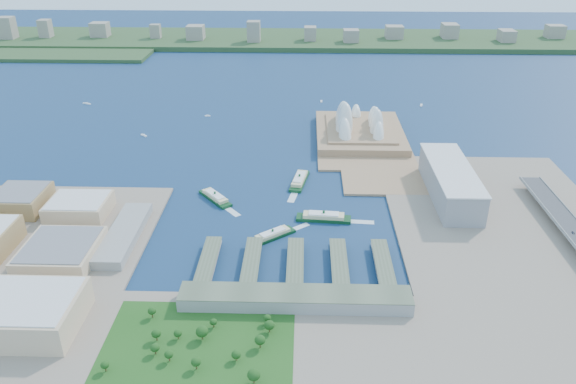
{
  "coord_description": "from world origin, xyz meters",
  "views": [
    {
      "loc": [
        20.95,
        -525.91,
        307.34
      ],
      "look_at": [
        3.01,
        53.06,
        18.0
      ],
      "focal_mm": 35.0,
      "sensor_mm": 36.0,
      "label": 1
    }
  ],
  "objects_px": {
    "ferry_b": "(299,178)",
    "ferry_c": "(273,233)",
    "ferry_d": "(324,215)",
    "opera_house": "(361,117)",
    "ferry_a": "(215,196)",
    "car_c": "(573,233)",
    "toaster_building": "(450,182)"
  },
  "relations": [
    {
      "from": "toaster_building",
      "to": "car_c",
      "type": "relative_size",
      "value": 33.91
    },
    {
      "from": "toaster_building",
      "to": "ferry_b",
      "type": "distance_m",
      "value": 183.69
    },
    {
      "from": "opera_house",
      "to": "ferry_d",
      "type": "height_order",
      "value": "opera_house"
    },
    {
      "from": "ferry_b",
      "to": "ferry_c",
      "type": "xyz_separation_m",
      "value": [
        -26.49,
        -135.27,
        -0.8
      ]
    },
    {
      "from": "opera_house",
      "to": "car_c",
      "type": "distance_m",
      "value": 360.75
    },
    {
      "from": "opera_house",
      "to": "ferry_c",
      "type": "height_order",
      "value": "opera_house"
    },
    {
      "from": "opera_house",
      "to": "ferry_b",
      "type": "relative_size",
      "value": 2.98
    },
    {
      "from": "opera_house",
      "to": "toaster_building",
      "type": "height_order",
      "value": "opera_house"
    },
    {
      "from": "ferry_c",
      "to": "car_c",
      "type": "height_order",
      "value": "car_c"
    },
    {
      "from": "opera_house",
      "to": "toaster_building",
      "type": "distance_m",
      "value": 219.62
    },
    {
      "from": "ferry_c",
      "to": "ferry_d",
      "type": "bearing_deg",
      "value": -93.02
    },
    {
      "from": "toaster_building",
      "to": "ferry_c",
      "type": "distance_m",
      "value": 228.88
    },
    {
      "from": "ferry_b",
      "to": "car_c",
      "type": "distance_m",
      "value": 314.53
    },
    {
      "from": "toaster_building",
      "to": "ferry_d",
      "type": "xyz_separation_m",
      "value": [
        -151.3,
        -59.24,
        -14.77
      ]
    },
    {
      "from": "ferry_a",
      "to": "ferry_d",
      "type": "height_order",
      "value": "ferry_d"
    },
    {
      "from": "ferry_d",
      "to": "ferry_b",
      "type": "bearing_deg",
      "value": 20.89
    },
    {
      "from": "ferry_a",
      "to": "car_c",
      "type": "distance_m",
      "value": 391.43
    },
    {
      "from": "opera_house",
      "to": "ferry_d",
      "type": "xyz_separation_m",
      "value": [
        -61.3,
        -259.24,
        -26.27
      ]
    },
    {
      "from": "toaster_building",
      "to": "opera_house",
      "type": "bearing_deg",
      "value": 114.23
    },
    {
      "from": "car_c",
      "to": "toaster_building",
      "type": "bearing_deg",
      "value": 133.73
    },
    {
      "from": "ferry_a",
      "to": "opera_house",
      "type": "bearing_deg",
      "value": 9.4
    },
    {
      "from": "toaster_building",
      "to": "ferry_d",
      "type": "relative_size",
      "value": 2.56
    },
    {
      "from": "opera_house",
      "to": "ferry_d",
      "type": "distance_m",
      "value": 267.68
    },
    {
      "from": "ferry_b",
      "to": "ferry_c",
      "type": "distance_m",
      "value": 137.84
    },
    {
      "from": "toaster_building",
      "to": "ferry_b",
      "type": "relative_size",
      "value": 2.57
    },
    {
      "from": "ferry_a",
      "to": "car_c",
      "type": "bearing_deg",
      "value": -52.63
    },
    {
      "from": "ferry_a",
      "to": "ferry_b",
      "type": "height_order",
      "value": "ferry_b"
    },
    {
      "from": "car_c",
      "to": "ferry_a",
      "type": "bearing_deg",
      "value": 166.45
    },
    {
      "from": "opera_house",
      "to": "ferry_b",
      "type": "bearing_deg",
      "value": -118.68
    },
    {
      "from": "ferry_b",
      "to": "ferry_c",
      "type": "relative_size",
      "value": 1.16
    },
    {
      "from": "toaster_building",
      "to": "ferry_d",
      "type": "bearing_deg",
      "value": -158.62
    },
    {
      "from": "opera_house",
      "to": "ferry_a",
      "type": "xyz_separation_m",
      "value": [
        -189.4,
        -213.9,
        -26.78
      ]
    }
  ]
}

